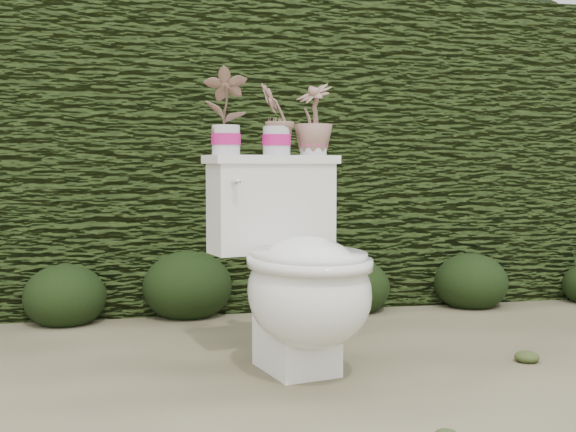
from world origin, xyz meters
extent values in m
plane|color=gray|center=(0.00, 0.00, 0.00)|extent=(60.00, 60.00, 0.00)
cube|color=#2E4015|center=(0.00, 1.60, 0.80)|extent=(8.00, 1.00, 1.60)
cube|color=silver|center=(0.60, 6.00, 2.00)|extent=(8.00, 3.50, 4.00)
cube|color=silver|center=(-0.08, 0.07, 0.10)|extent=(0.28, 0.34, 0.20)
ellipsoid|color=silver|center=(-0.06, -0.03, 0.30)|extent=(0.51, 0.59, 0.39)
cube|color=silver|center=(-0.13, 0.28, 0.57)|extent=(0.50, 0.27, 0.34)
cube|color=silver|center=(-0.13, 0.28, 0.76)|extent=(0.53, 0.29, 0.03)
cylinder|color=silver|center=(-0.29, 0.15, 0.68)|extent=(0.03, 0.06, 0.02)
sphere|color=silver|center=(-0.28, 0.12, 0.68)|extent=(0.03, 0.03, 0.03)
imported|color=#388228|center=(-0.31, 0.24, 0.93)|extent=(0.18, 0.14, 0.31)
imported|color=#388228|center=(-0.11, 0.29, 0.90)|extent=(0.18, 0.17, 0.26)
imported|color=#388228|center=(0.04, 0.32, 0.91)|extent=(0.21, 0.21, 0.27)
ellipsoid|color=black|center=(-0.97, 1.06, 0.15)|extent=(0.38, 0.38, 0.31)
ellipsoid|color=black|center=(-0.39, 1.12, 0.18)|extent=(0.44, 0.44, 0.35)
ellipsoid|color=black|center=(0.44, 1.06, 0.15)|extent=(0.37, 0.37, 0.30)
ellipsoid|color=black|center=(1.08, 1.05, 0.15)|extent=(0.38, 0.38, 0.31)
camera|label=1|loc=(-0.65, -2.42, 0.74)|focal=45.00mm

